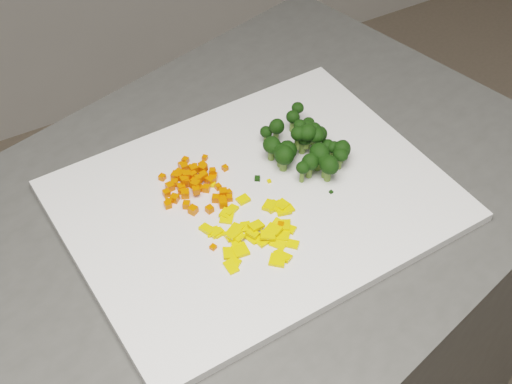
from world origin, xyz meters
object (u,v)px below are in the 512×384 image
broccoli_pile (311,134)px  cutting_board (256,201)px  counter_block (246,373)px  carrot_pile (198,178)px  pepper_pile (254,231)px

broccoli_pile → cutting_board: bearing=-158.5°
counter_block → broccoli_pile: (0.12, 0.03, 0.49)m
carrot_pile → pepper_pile: size_ratio=0.86×
broccoli_pile → counter_block: bearing=-166.0°
counter_block → cutting_board: bearing=-46.2°
cutting_board → pepper_pile: (-0.04, -0.06, 0.02)m
cutting_board → broccoli_pile: bearing=21.5°
cutting_board → broccoli_pile: 0.13m
counter_block → cutting_board: size_ratio=1.84×
broccoli_pile → pepper_pile: bearing=-145.7°
pepper_pile → broccoli_pile: (0.15, 0.10, 0.02)m
cutting_board → broccoli_pile: size_ratio=3.75×
pepper_pile → broccoli_pile: 0.18m
cutting_board → carrot_pile: bearing=135.3°
cutting_board → carrot_pile: carrot_pile is taller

